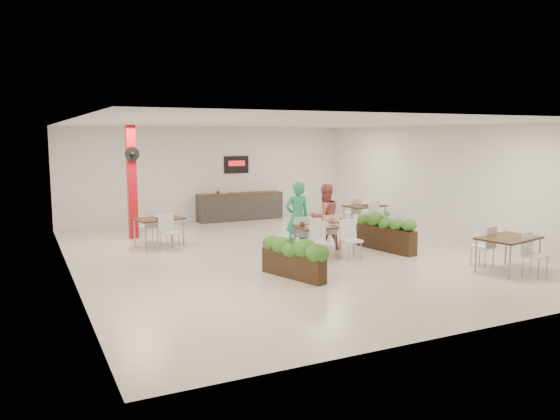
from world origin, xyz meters
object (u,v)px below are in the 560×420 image
object	(u,v)px
planter_left	(293,255)
planter_right	(386,231)
service_counter	(240,206)
side_table_b	(365,209)
main_table	(324,230)
diner_man	(297,217)
red_column	(132,181)
side_table_a	(159,222)
diner_woman	(325,217)
side_table_c	(509,242)

from	to	relation	value
planter_left	planter_right	size ratio (longest dim) A/B	0.87
service_counter	side_table_b	bearing A→B (deg)	-50.76
main_table	diner_man	xyz separation A→B (m)	(-0.39, 0.65, 0.25)
service_counter	main_table	xyz separation A→B (m)	(-0.29, -6.22, 0.14)
diner_man	service_counter	bearing A→B (deg)	-95.08
planter_left	side_table_b	distance (m)	6.37
planter_right	red_column	bearing A→B (deg)	140.48
planter_left	side_table_a	bearing A→B (deg)	110.93
planter_right	planter_left	bearing A→B (deg)	-157.77
side_table_a	planter_left	bearing A→B (deg)	-81.74
diner_woman	service_counter	bearing A→B (deg)	-86.88
planter_left	service_counter	bearing A→B (deg)	76.18
main_table	planter_right	size ratio (longest dim) A/B	0.87
main_table	side_table_c	world-z (taller)	same
diner_man	planter_right	bearing A→B (deg)	161.58
main_table	planter_left	size ratio (longest dim) A/B	1.00
red_column	diner_woman	bearing A→B (deg)	-41.99
diner_man	side_table_b	bearing A→B (deg)	-146.78
diner_man	side_table_c	xyz separation A→B (m)	(3.18, -3.70, -0.25)
diner_woman	side_table_c	distance (m)	4.40
planter_right	side_table_b	world-z (taller)	planter_right
side_table_a	side_table_c	world-z (taller)	same
red_column	service_counter	distance (m)	4.56
red_column	diner_man	size ratio (longest dim) A/B	1.80
diner_man	planter_right	size ratio (longest dim) A/B	0.93
planter_left	red_column	bearing A→B (deg)	109.67
side_table_c	side_table_b	bearing A→B (deg)	74.62
red_column	side_table_c	world-z (taller)	red_column
side_table_b	diner_woman	bearing A→B (deg)	-149.50
main_table	service_counter	bearing A→B (deg)	87.31
main_table	side_table_a	size ratio (longest dim) A/B	0.99
red_column	side_table_a	bearing A→B (deg)	-74.42
side_table_b	side_table_c	bearing A→B (deg)	-100.90
side_table_c	service_counter	bearing A→B (deg)	92.80
main_table	diner_woman	size ratio (longest dim) A/B	0.98
red_column	planter_right	world-z (taller)	red_column
planter_right	side_table_a	world-z (taller)	planter_right
red_column	side_table_b	size ratio (longest dim) A/B	1.93
diner_woman	side_table_b	world-z (taller)	diner_woman
planter_right	diner_woman	bearing A→B (deg)	149.33
diner_man	planter_left	world-z (taller)	diner_man
red_column	main_table	xyz separation A→B (m)	(3.71, -4.36, -1.01)
side_table_c	planter_left	bearing A→B (deg)	148.40
diner_woman	planter_right	distance (m)	1.59
main_table	side_table_a	world-z (taller)	same
main_table	side_table_c	bearing A→B (deg)	-47.59
diner_woman	planter_right	bearing A→B (deg)	151.24
planter_right	side_table_a	size ratio (longest dim) A/B	1.14
diner_man	planter_right	world-z (taller)	diner_man
planter_left	side_table_b	size ratio (longest dim) A/B	1.00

